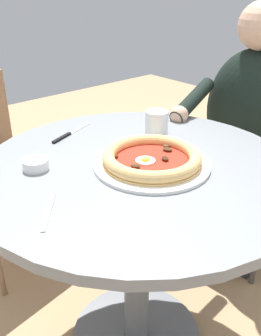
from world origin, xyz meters
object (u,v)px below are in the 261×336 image
object	(u,v)px
diner_person	(242,156)
cafe_chair_diner	(258,145)
water_glass	(157,125)
ramekin_capers	(36,164)
steak_knife	(67,135)
dining_table	(137,209)
pizza_on_plate	(152,159)
fork_utensil	(49,211)

from	to	relation	value
diner_person	cafe_chair_diner	bearing A→B (deg)	-174.91
water_glass	ramekin_capers	xyz separation A→B (m)	(0.43, -0.05, -0.02)
ramekin_capers	diner_person	bearing A→B (deg)	174.07
steak_knife	cafe_chair_diner	bearing A→B (deg)	164.93
ramekin_capers	diner_person	distance (m)	0.96
dining_table	cafe_chair_diner	bearing A→B (deg)	-174.21
pizza_on_plate	cafe_chair_diner	distance (m)	0.85
water_glass	fork_utensil	distance (m)	0.54
pizza_on_plate	fork_utensil	distance (m)	0.34
dining_table	cafe_chair_diner	world-z (taller)	cafe_chair_diner
fork_utensil	diner_person	size ratio (longest dim) A/B	0.11
ramekin_capers	fork_utensil	xyz separation A→B (m)	(0.08, 0.21, -0.01)
dining_table	fork_utensil	size ratio (longest dim) A/B	7.17
pizza_on_plate	cafe_chair_diner	xyz separation A→B (m)	(-0.81, -0.12, -0.23)
water_glass	diner_person	world-z (taller)	diner_person
pizza_on_plate	fork_utensil	size ratio (longest dim) A/B	2.57
dining_table	water_glass	size ratio (longest dim) A/B	10.85
steak_knife	cafe_chair_diner	distance (m)	0.92
cafe_chair_diner	dining_table	bearing A→B (deg)	5.79
cafe_chair_diner	pizza_on_plate	bearing A→B (deg)	8.31
water_glass	diner_person	bearing A→B (deg)	174.38
cafe_chair_diner	steak_knife	bearing A→B (deg)	-15.07
ramekin_capers	cafe_chair_diner	size ratio (longest dim) A/B	0.09
dining_table	steak_knife	xyz separation A→B (m)	(0.04, -0.32, 0.16)
dining_table	steak_knife	distance (m)	0.36
pizza_on_plate	ramekin_capers	world-z (taller)	pizza_on_plate
pizza_on_plate	ramekin_capers	size ratio (longest dim) A/B	4.57
water_glass	cafe_chair_diner	distance (m)	0.68
fork_utensil	ramekin_capers	bearing A→B (deg)	-111.76
water_glass	ramekin_capers	world-z (taller)	water_glass
water_glass	fork_utensil	world-z (taller)	water_glass
dining_table	pizza_on_plate	distance (m)	0.18
dining_table	diner_person	distance (m)	0.69
pizza_on_plate	water_glass	world-z (taller)	water_glass
water_glass	diner_person	xyz separation A→B (m)	(-0.49, 0.05, -0.25)
water_glass	dining_table	bearing A→B (deg)	31.54
steak_knife	diner_person	world-z (taller)	diner_person
steak_knife	ramekin_capers	world-z (taller)	ramekin_capers
diner_person	pizza_on_plate	bearing A→B (deg)	9.00
fork_utensil	diner_person	distance (m)	1.04
pizza_on_plate	water_glass	distance (m)	0.23
dining_table	diner_person	bearing A→B (deg)	-174.07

